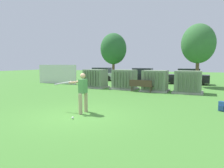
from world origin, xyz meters
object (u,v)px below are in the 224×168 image
(transformer_mid_west, at_px, (125,80))
(park_bench, at_px, (141,85))
(transformer_east, at_px, (188,82))
(parked_car_left_of_center, at_px, (142,76))
(backpack, at_px, (223,106))
(transformer_mid_east, at_px, (155,81))
(parked_car_leftmost, at_px, (101,74))
(parked_car_right_of_center, at_px, (188,77))
(batter, at_px, (82,91))
(transformer_west, at_px, (95,79))
(sports_ball, at_px, (73,118))

(transformer_mid_west, height_order, park_bench, transformer_mid_west)
(transformer_east, relative_size, parked_car_left_of_center, 0.49)
(backpack, bearing_deg, parked_car_left_of_center, 121.22)
(transformer_mid_east, xyz_separation_m, parked_car_leftmost, (-8.67, 7.58, -0.04))
(parked_car_leftmost, bearing_deg, transformer_east, -34.23)
(backpack, distance_m, parked_car_left_of_center, 14.36)
(transformer_mid_west, distance_m, transformer_mid_east, 2.67)
(park_bench, relative_size, parked_car_leftmost, 0.42)
(park_bench, bearing_deg, backpack, -40.88)
(transformer_mid_east, xyz_separation_m, backpack, (4.32, -5.36, -0.57))
(backpack, xyz_separation_m, parked_car_right_of_center, (-2.49, 12.29, 0.54))
(park_bench, height_order, parked_car_left_of_center, parked_car_left_of_center)
(parked_car_right_of_center, bearing_deg, batter, -101.59)
(transformer_west, bearing_deg, transformer_east, -0.99)
(sports_ball, relative_size, parked_car_leftmost, 0.02)
(batter, height_order, parked_car_left_of_center, batter)
(batter, distance_m, parked_car_left_of_center, 15.31)
(transformer_mid_west, xyz_separation_m, transformer_mid_east, (2.65, -0.34, 0.00))
(sports_ball, bearing_deg, backpack, 36.09)
(transformer_mid_east, bearing_deg, batter, -98.86)
(transformer_mid_east, bearing_deg, sports_ball, -96.62)
(batter, bearing_deg, parked_car_right_of_center, 78.41)
(transformer_west, relative_size, parked_car_leftmost, 0.48)
(transformer_west, distance_m, park_bench, 4.63)
(sports_ball, distance_m, parked_car_right_of_center, 16.50)
(park_bench, bearing_deg, parked_car_leftmost, 132.72)
(batter, bearing_deg, sports_ball, -78.07)
(sports_ball, height_order, parked_car_leftmost, parked_car_leftmost)
(transformer_mid_west, height_order, transformer_east, same)
(parked_car_left_of_center, distance_m, parked_car_right_of_center, 4.94)
(transformer_mid_east, relative_size, parked_car_leftmost, 0.48)
(transformer_mid_east, height_order, batter, batter)
(transformer_west, relative_size, batter, 1.21)
(batter, relative_size, sports_ball, 19.33)
(transformer_west, height_order, transformer_east, same)
(parked_car_right_of_center, bearing_deg, parked_car_left_of_center, -179.75)
(park_bench, xyz_separation_m, backpack, (5.18, -4.49, -0.32))
(transformer_east, bearing_deg, parked_car_left_of_center, 128.80)
(transformer_mid_east, relative_size, parked_car_left_of_center, 0.49)
(transformer_west, bearing_deg, parked_car_left_of_center, 71.52)
(transformer_mid_east, relative_size, batter, 1.21)
(parked_car_leftmost, bearing_deg, batter, -65.08)
(backpack, bearing_deg, transformer_west, 150.21)
(park_bench, bearing_deg, batter, -93.33)
(parked_car_leftmost, bearing_deg, parked_car_left_of_center, -6.88)
(transformer_east, bearing_deg, parked_car_leftmost, 145.77)
(transformer_mid_west, xyz_separation_m, transformer_east, (5.05, -0.30, 0.00))
(transformer_east, xyz_separation_m, parked_car_leftmost, (-11.07, 7.53, -0.04))
(transformer_mid_west, distance_m, parked_car_left_of_center, 6.58)
(batter, height_order, parked_car_leftmost, batter)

